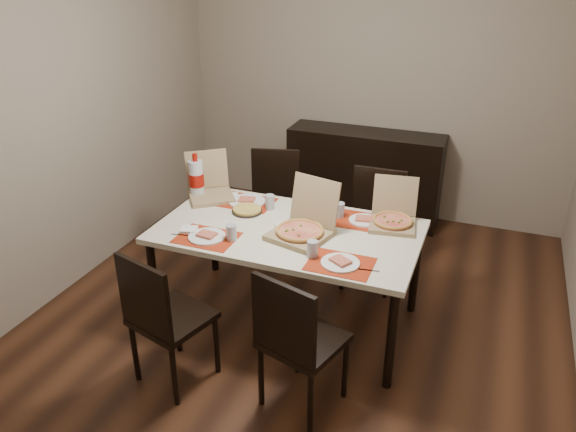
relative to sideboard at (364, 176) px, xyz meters
The scene contains 19 objects.
ground 1.84m from the sideboard, 90.00° to the right, with size 3.80×4.00×0.02m, color #462615.
room_walls 1.86m from the sideboard, 90.00° to the right, with size 3.84×4.02×2.62m.
sideboard is the anchor object (origin of this frame).
dining_table 1.93m from the sideboard, 92.19° to the right, with size 1.80×1.00×0.75m.
chair_near_left 2.87m from the sideboard, 100.74° to the right, with size 0.52×0.52×0.93m.
chair_near_right 2.75m from the sideboard, 83.89° to the right, with size 0.52×0.52×0.93m.
chair_far_left 1.14m from the sideboard, 119.85° to the right, with size 0.51×0.51×0.93m.
chair_far_right 1.18m from the sideboard, 72.17° to the right, with size 0.42×0.42×0.93m.
setting_near_left 2.30m from the sideboard, 102.92° to the right, with size 0.46×0.30×0.11m.
setting_near_right 2.28m from the sideboard, 81.23° to the right, with size 0.47×0.30×0.11m.
setting_far_left 1.72m from the sideboard, 106.97° to the right, with size 0.51×0.30×0.11m.
setting_far_right 1.68m from the sideboard, 78.26° to the right, with size 0.46×0.30×0.11m.
napkin_loose 1.92m from the sideboard, 92.91° to the right, with size 0.12×0.11×0.02m, color white.
pizza_box_center 2.00m from the sideboard, 88.48° to the right, with size 0.45×0.48×0.36m.
pizza_box_right 1.72m from the sideboard, 69.70° to the right, with size 0.35×0.38×0.31m.
pizza_box_left 1.85m from the sideboard, 117.71° to the right, with size 0.48×0.49×0.33m.
faina_plate 1.85m from the sideboard, 104.38° to the right, with size 0.23×0.23×0.03m.
dip_bowl 1.81m from the sideboard, 88.41° to the right, with size 0.13×0.13×0.03m, color white.
soda_bottle 1.94m from the sideboard, 119.58° to the right, with size 0.12×0.12×0.35m.
Camera 1 is at (1.17, -3.35, 2.51)m, focal length 35.00 mm.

